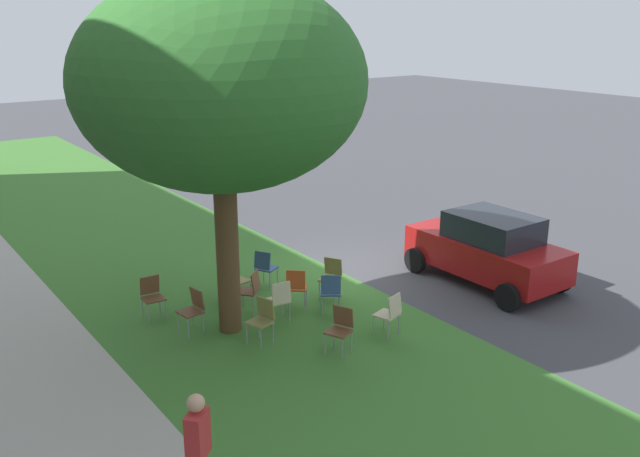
{
  "coord_description": "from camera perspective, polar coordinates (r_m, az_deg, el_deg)",
  "views": [
    {
      "loc": [
        -12.25,
        9.72,
        5.97
      ],
      "look_at": [
        -0.27,
        1.07,
        1.36
      ],
      "focal_mm": 38.73,
      "sensor_mm": 36.0,
      "label": 1
    }
  ],
  "objects": [
    {
      "name": "ground",
      "position": [
        16.73,
        2.43,
        -3.57
      ],
      "size": [
        80.0,
        80.0,
        0.0
      ],
      "primitive_type": "plane",
      "color": "#424247"
    },
    {
      "name": "grass_verge",
      "position": [
        15.1,
        -7.21,
        -6.08
      ],
      "size": [
        48.0,
        6.0,
        0.01
      ],
      "primitive_type": "cube",
      "color": "#3D752D",
      "rests_on": "ground"
    },
    {
      "name": "sidewalk_strip",
      "position": [
        13.78,
        -23.67,
        -9.88
      ],
      "size": [
        48.0,
        2.8,
        0.01
      ],
      "primitive_type": "cube",
      "color": "#ADA89E",
      "rests_on": "ground"
    },
    {
      "name": "street_tree",
      "position": [
        12.59,
        -8.23,
        11.79
      ],
      "size": [
        5.25,
        5.25,
        6.75
      ],
      "color": "brown",
      "rests_on": "ground"
    },
    {
      "name": "chair_0",
      "position": [
        12.7,
        1.7,
        -8.08
      ],
      "size": [
        0.55,
        0.55,
        0.88
      ],
      "color": "brown",
      "rests_on": "ground"
    },
    {
      "name": "chair_1",
      "position": [
        13.34,
        5.8,
        -6.87
      ],
      "size": [
        0.52,
        0.51,
        0.88
      ],
      "color": "beige",
      "rests_on": "ground"
    },
    {
      "name": "chair_2",
      "position": [
        15.65,
        -4.57,
        -3.09
      ],
      "size": [
        0.56,
        0.57,
        0.88
      ],
      "color": "#335184",
      "rests_on": "ground"
    },
    {
      "name": "chair_3",
      "position": [
        15.09,
        0.93,
        -3.84
      ],
      "size": [
        0.57,
        0.57,
        0.88
      ],
      "color": "olive",
      "rests_on": "ground"
    },
    {
      "name": "chair_4",
      "position": [
        14.49,
        -13.71,
        -5.27
      ],
      "size": [
        0.44,
        0.44,
        0.88
      ],
      "color": "brown",
      "rests_on": "ground"
    },
    {
      "name": "chair_5",
      "position": [
        13.69,
        -10.45,
        -6.43
      ],
      "size": [
        0.47,
        0.47,
        0.88
      ],
      "color": "brown",
      "rests_on": "ground"
    },
    {
      "name": "chair_6",
      "position": [
        14.27,
        0.88,
        -5.12
      ],
      "size": [
        0.58,
        0.58,
        0.88
      ],
      "color": "#335184",
      "rests_on": "ground"
    },
    {
      "name": "chair_7",
      "position": [
        14.43,
        -5.73,
        -4.94
      ],
      "size": [
        0.59,
        0.59,
        0.88
      ],
      "color": "brown",
      "rests_on": "ground"
    },
    {
      "name": "chair_8",
      "position": [
        14.52,
        -1.97,
        -4.71
      ],
      "size": [
        0.59,
        0.59,
        0.88
      ],
      "color": "#C64C1E",
      "rests_on": "ground"
    },
    {
      "name": "chair_9",
      "position": [
        13.1,
        -4.81,
        -7.32
      ],
      "size": [
        0.52,
        0.52,
        0.88
      ],
      "color": "olive",
      "rests_on": "ground"
    },
    {
      "name": "chair_10",
      "position": [
        13.91,
        -3.39,
        -5.75
      ],
      "size": [
        0.47,
        0.47,
        0.88
      ],
      "color": "beige",
      "rests_on": "ground"
    },
    {
      "name": "chair_11",
      "position": [
        15.0,
        -6.94,
        -4.1
      ],
      "size": [
        0.5,
        0.51,
        0.88
      ],
      "color": "olive",
      "rests_on": "ground"
    },
    {
      "name": "parked_car",
      "position": [
        16.26,
        13.68,
        -1.57
      ],
      "size": [
        3.7,
        1.92,
        1.65
      ],
      "color": "maroon",
      "rests_on": "ground"
    },
    {
      "name": "pedestrian_0",
      "position": [
        8.87,
        -9.99,
        -17.62
      ],
      "size": [
        0.39,
        0.4,
        1.69
      ],
      "color": "#3F3851",
      "rests_on": "ground"
    }
  ]
}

